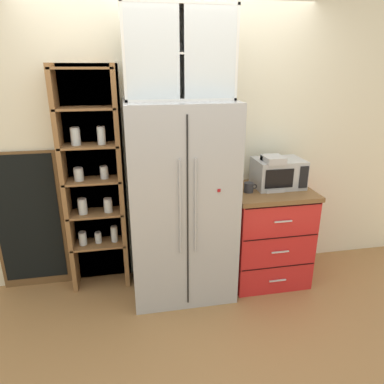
# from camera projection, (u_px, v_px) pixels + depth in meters

# --- Properties ---
(ground_plane) EXTENTS (10.78, 10.78, 0.00)m
(ground_plane) POSITION_uv_depth(u_px,v_px,m) (182.00, 287.00, 3.34)
(ground_plane) COLOR #9E7042
(wall_back_cream) EXTENTS (5.07, 0.10, 2.55)m
(wall_back_cream) POSITION_uv_depth(u_px,v_px,m) (174.00, 146.00, 3.28)
(wall_back_cream) COLOR silver
(wall_back_cream) RESTS_ON ground
(refrigerator) EXTENTS (0.88, 0.69, 1.72)m
(refrigerator) POSITION_uv_depth(u_px,v_px,m) (181.00, 202.00, 3.06)
(refrigerator) COLOR #ADAFB5
(refrigerator) RESTS_ON ground
(pantry_shelf_column) EXTENTS (0.55, 0.28, 2.00)m
(pantry_shelf_column) POSITION_uv_depth(u_px,v_px,m) (93.00, 180.00, 3.13)
(pantry_shelf_column) COLOR brown
(pantry_shelf_column) RESTS_ON ground
(counter_cabinet) EXTENTS (0.74, 0.64, 0.92)m
(counter_cabinet) POSITION_uv_depth(u_px,v_px,m) (267.00, 234.00, 3.37)
(counter_cabinet) COLOR red
(counter_cabinet) RESTS_ON ground
(microwave) EXTENTS (0.44, 0.33, 0.26)m
(microwave) POSITION_uv_depth(u_px,v_px,m) (278.00, 173.00, 3.24)
(microwave) COLOR #ADAFB5
(microwave) RESTS_ON counter_cabinet
(coffee_maker) EXTENTS (0.17, 0.20, 0.31)m
(coffee_maker) POSITION_uv_depth(u_px,v_px,m) (271.00, 172.00, 3.17)
(coffee_maker) COLOR #B7B7BC
(coffee_maker) RESTS_ON counter_cabinet
(mug_charcoal) EXTENTS (0.12, 0.08, 0.09)m
(mug_charcoal) POSITION_uv_depth(u_px,v_px,m) (249.00, 187.00, 3.13)
(mug_charcoal) COLOR #2D2D33
(mug_charcoal) RESTS_ON counter_cabinet
(mug_navy) EXTENTS (0.11, 0.07, 0.09)m
(mug_navy) POSITION_uv_depth(u_px,v_px,m) (272.00, 185.00, 3.18)
(mug_navy) COLOR navy
(mug_navy) RESTS_ON counter_cabinet
(bottle_green) EXTENTS (0.06, 0.06, 0.25)m
(bottle_green) POSITION_uv_depth(u_px,v_px,m) (267.00, 175.00, 3.27)
(bottle_green) COLOR #285B33
(bottle_green) RESTS_ON counter_cabinet
(upper_cabinet) EXTENTS (0.85, 0.32, 0.68)m
(upper_cabinet) POSITION_uv_depth(u_px,v_px,m) (178.00, 54.00, 2.70)
(upper_cabinet) COLOR silver
(upper_cabinet) RESTS_ON refrigerator
(chalkboard_menu) EXTENTS (0.60, 0.04, 1.30)m
(chalkboard_menu) POSITION_uv_depth(u_px,v_px,m) (29.00, 222.00, 3.18)
(chalkboard_menu) COLOR brown
(chalkboard_menu) RESTS_ON ground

